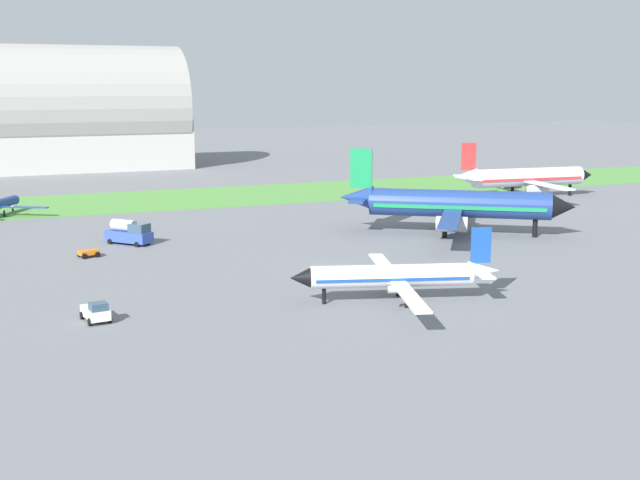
{
  "coord_description": "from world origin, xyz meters",
  "views": [
    {
      "loc": [
        -38.18,
        -86.27,
        21.23
      ],
      "look_at": [
        -0.66,
        2.55,
        3.0
      ],
      "focal_mm": 46.63,
      "sensor_mm": 36.0,
      "label": 1
    }
  ],
  "objects_px": {
    "airplane_midfield_jet": "(454,204)",
    "airplane_parked_jet_far": "(525,178)",
    "fuel_truck_by_runway": "(129,233)",
    "baggage_cart_midfield": "(89,253)",
    "pushback_tug_near_gate": "(96,312)",
    "airplane_foreground_turboprop": "(396,275)"
  },
  "relations": [
    {
      "from": "airplane_parked_jet_far",
      "to": "fuel_truck_by_runway",
      "type": "bearing_deg",
      "value": -161.25
    },
    {
      "from": "airplane_midfield_jet",
      "to": "baggage_cart_midfield",
      "type": "distance_m",
      "value": 50.6
    },
    {
      "from": "airplane_midfield_jet",
      "to": "airplane_parked_jet_far",
      "type": "relative_size",
      "value": 0.99
    },
    {
      "from": "airplane_foreground_turboprop",
      "to": "airplane_midfield_jet",
      "type": "distance_m",
      "value": 39.27
    },
    {
      "from": "airplane_midfield_jet",
      "to": "airplane_parked_jet_far",
      "type": "xyz_separation_m",
      "value": [
        32.9,
        28.0,
        -0.52
      ]
    },
    {
      "from": "airplane_foreground_turboprop",
      "to": "airplane_midfield_jet",
      "type": "height_order",
      "value": "airplane_midfield_jet"
    },
    {
      "from": "airplane_parked_jet_far",
      "to": "pushback_tug_near_gate",
      "type": "bearing_deg",
      "value": -142.34
    },
    {
      "from": "baggage_cart_midfield",
      "to": "airplane_parked_jet_far",
      "type": "bearing_deg",
      "value": -178.7
    },
    {
      "from": "fuel_truck_by_runway",
      "to": "airplane_parked_jet_far",
      "type": "bearing_deg",
      "value": 62.93
    },
    {
      "from": "fuel_truck_by_runway",
      "to": "airplane_foreground_turboprop",
      "type": "bearing_deg",
      "value": -15.04
    },
    {
      "from": "airplane_parked_jet_far",
      "to": "baggage_cart_midfield",
      "type": "distance_m",
      "value": 86.7
    },
    {
      "from": "airplane_parked_jet_far",
      "to": "fuel_truck_by_runway",
      "type": "xyz_separation_m",
      "value": [
        -76.96,
        -17.54,
        -2.22
      ]
    },
    {
      "from": "airplane_parked_jet_far",
      "to": "baggage_cart_midfield",
      "type": "xyz_separation_m",
      "value": [
        -83.21,
        -24.15,
        -3.23
      ]
    },
    {
      "from": "airplane_foreground_turboprop",
      "to": "fuel_truck_by_runway",
      "type": "bearing_deg",
      "value": -48.06
    },
    {
      "from": "airplane_foreground_turboprop",
      "to": "airplane_parked_jet_far",
      "type": "xyz_separation_m",
      "value": [
        58.22,
        57.96,
        1.12
      ]
    },
    {
      "from": "airplane_foreground_turboprop",
      "to": "airplane_midfield_jet",
      "type": "xyz_separation_m",
      "value": [
        25.32,
        29.97,
        1.64
      ]
    },
    {
      "from": "pushback_tug_near_gate",
      "to": "fuel_truck_by_runway",
      "type": "xyz_separation_m",
      "value": [
        9.46,
        35.94,
        0.67
      ]
    },
    {
      "from": "airplane_midfield_jet",
      "to": "airplane_parked_jet_far",
      "type": "bearing_deg",
      "value": 75.12
    },
    {
      "from": "airplane_foreground_turboprop",
      "to": "airplane_parked_jet_far",
      "type": "bearing_deg",
      "value": -118.05
    },
    {
      "from": "pushback_tug_near_gate",
      "to": "baggage_cart_midfield",
      "type": "xyz_separation_m",
      "value": [
        3.21,
        29.33,
        -0.34
      ]
    },
    {
      "from": "airplane_midfield_jet",
      "to": "baggage_cart_midfield",
      "type": "relative_size",
      "value": 10.7
    },
    {
      "from": "pushback_tug_near_gate",
      "to": "airplane_midfield_jet",
      "type": "bearing_deg",
      "value": 106.9
    }
  ]
}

